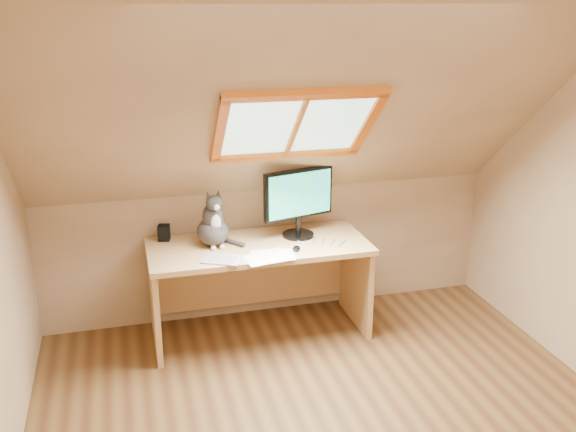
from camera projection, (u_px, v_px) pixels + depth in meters
name	position (u px, v px, depth m)	size (l,w,h in m)	color
room_shell	(360.00, 208.00, 3.04)	(3.52, 3.52, 2.41)	tan
desk	(257.00, 269.00, 4.70)	(1.57, 0.69, 0.71)	tan
monitor	(299.00, 198.00, 4.63)	(0.54, 0.23, 0.51)	black
cat	(213.00, 225.00, 4.51)	(0.26, 0.30, 0.42)	#3D3836
desk_speaker	(164.00, 233.00, 4.62)	(0.08, 0.08, 0.12)	black
graphics_tablet	(223.00, 260.00, 4.28)	(0.25, 0.18, 0.01)	#B2B2B7
mouse	(296.00, 248.00, 4.45)	(0.05, 0.09, 0.03)	black
papers	(260.00, 258.00, 4.32)	(0.35, 0.30, 0.01)	white
cables	(316.00, 244.00, 4.56)	(0.51, 0.26, 0.01)	silver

